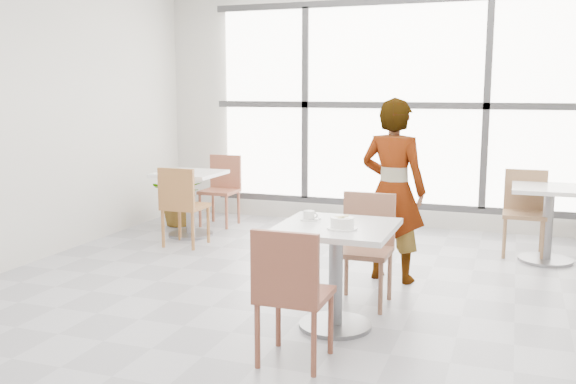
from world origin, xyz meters
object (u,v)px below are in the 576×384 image
(main_table, at_px, (336,256))
(bg_chair_right_far, at_px, (525,206))
(bg_table_left, at_px, (190,194))
(bg_chair_left_far, at_px, (222,185))
(person, at_px, (393,191))
(bg_table_right, at_px, (548,213))
(coffee_cup, at_px, (309,216))
(plant_left, at_px, (181,198))
(chair_far, at_px, (366,241))
(bg_chair_left_near, at_px, (182,201))
(chair_near, at_px, (291,288))
(oatmeal_bowl, at_px, (342,223))

(main_table, distance_m, bg_chair_right_far, 2.94)
(bg_table_left, distance_m, bg_chair_left_far, 0.72)
(main_table, xyz_separation_m, person, (0.16, 1.29, 0.29))
(bg_table_right, distance_m, bg_chair_left_far, 3.83)
(coffee_cup, distance_m, plant_left, 3.65)
(chair_far, relative_size, bg_table_left, 1.16)
(coffee_cup, bearing_deg, bg_table_left, 135.08)
(bg_table_right, bearing_deg, bg_chair_right_far, 133.12)
(bg_chair_right_far, distance_m, plant_left, 4.03)
(chair_far, height_order, bg_table_right, chair_far)
(bg_chair_left_near, bearing_deg, bg_table_right, -169.32)
(plant_left, bearing_deg, bg_chair_left_near, -60.11)
(main_table, relative_size, person, 0.49)
(bg_table_right, distance_m, bg_chair_right_far, 0.32)
(main_table, distance_m, bg_table_right, 2.84)
(bg_table_right, height_order, plant_left, bg_table_right)
(coffee_cup, bearing_deg, chair_far, 60.58)
(chair_near, xyz_separation_m, coffee_cup, (-0.14, 0.81, 0.28))
(oatmeal_bowl, xyz_separation_m, bg_chair_left_near, (-2.27, 1.83, -0.29))
(coffee_cup, height_order, bg_chair_right_far, bg_chair_right_far)
(bg_chair_right_far, bearing_deg, chair_far, -120.84)
(bg_table_right, height_order, bg_chair_right_far, bg_chair_right_far)
(chair_near, bearing_deg, bg_chair_left_near, -49.13)
(oatmeal_bowl, relative_size, person, 0.13)
(person, relative_size, bg_chair_right_far, 1.86)
(bg_table_right, bearing_deg, coffee_cup, -126.58)
(chair_far, relative_size, plant_left, 1.23)
(chair_far, bearing_deg, main_table, -96.45)
(chair_near, distance_m, person, 2.04)
(bg_chair_right_far, height_order, plant_left, bg_chair_right_far)
(main_table, bearing_deg, person, 82.90)
(coffee_cup, bearing_deg, bg_chair_left_near, 140.42)
(main_table, distance_m, chair_near, 0.72)
(bg_table_left, distance_m, bg_chair_right_far, 3.67)
(bg_table_left, bearing_deg, main_table, -43.27)
(main_table, distance_m, plant_left, 3.86)
(bg_table_left, xyz_separation_m, bg_chair_right_far, (3.65, 0.42, 0.01))
(main_table, height_order, bg_chair_left_near, bg_chair_left_near)
(oatmeal_bowl, bearing_deg, coffee_cup, 145.41)
(chair_near, xyz_separation_m, bg_chair_left_far, (-2.21, 3.66, 0.00))
(main_table, xyz_separation_m, plant_left, (-2.75, 2.69, -0.17))
(bg_chair_left_far, height_order, plant_left, bg_chair_left_far)
(oatmeal_bowl, relative_size, bg_table_right, 0.28)
(main_table, height_order, chair_far, chair_far)
(coffee_cup, bearing_deg, bg_chair_left_far, 126.03)
(bg_chair_left_far, distance_m, plant_left, 0.54)
(coffee_cup, bearing_deg, main_table, -22.81)
(chair_far, distance_m, bg_table_right, 2.28)
(chair_near, height_order, bg_table_left, chair_near)
(oatmeal_bowl, distance_m, coffee_cup, 0.37)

